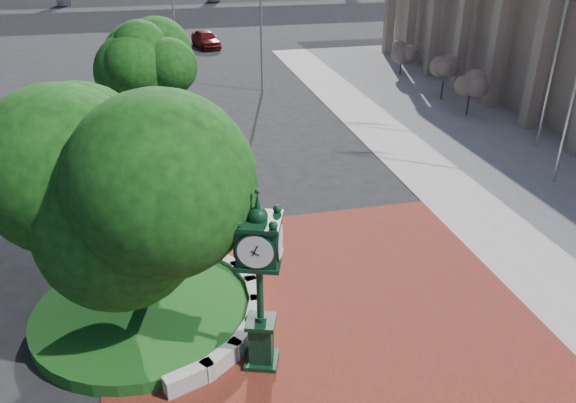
# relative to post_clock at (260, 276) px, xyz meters

# --- Properties ---
(ground) EXTENTS (200.00, 200.00, 0.00)m
(ground) POSITION_rel_post_clock_xyz_m (2.04, 2.57, -2.68)
(ground) COLOR black
(ground) RESTS_ON ground
(plaza) EXTENTS (12.00, 12.00, 0.04)m
(plaza) POSITION_rel_post_clock_xyz_m (2.04, 1.57, -2.66)
(plaza) COLOR maroon
(plaza) RESTS_ON ground
(sidewalk) EXTENTS (20.00, 50.00, 0.04)m
(sidewalk) POSITION_rel_post_clock_xyz_m (18.04, 12.57, -2.66)
(sidewalk) COLOR #9E9B93
(sidewalk) RESTS_ON ground
(planter_wall) EXTENTS (2.96, 6.77, 0.54)m
(planter_wall) POSITION_rel_post_clock_xyz_m (-0.67, 2.57, -2.41)
(planter_wall) COLOR #9E9B93
(planter_wall) RESTS_ON ground
(grass_bed) EXTENTS (6.10, 6.10, 0.40)m
(grass_bed) POSITION_rel_post_clock_xyz_m (-2.96, 2.57, -2.48)
(grass_bed) COLOR #134415
(grass_bed) RESTS_ON ground
(tree_planter) EXTENTS (5.20, 5.20, 6.33)m
(tree_planter) POSITION_rel_post_clock_xyz_m (-2.96, 2.57, 1.04)
(tree_planter) COLOR #38281C
(tree_planter) RESTS_ON ground
(tree_street) EXTENTS (4.40, 4.40, 5.45)m
(tree_street) POSITION_rel_post_clock_xyz_m (-1.96, 20.57, 0.56)
(tree_street) COLOR #38281C
(tree_street) RESTS_ON ground
(post_clock) EXTENTS (1.24, 1.24, 4.88)m
(post_clock) POSITION_rel_post_clock_xyz_m (0.00, 0.00, 0.00)
(post_clock) COLOR black
(post_clock) RESTS_ON ground
(parked_car) EXTENTS (2.59, 4.69, 1.51)m
(parked_car) POSITION_rel_post_clock_xyz_m (2.67, 40.38, -1.93)
(parked_car) COLOR #520D0B
(parked_car) RESTS_ON ground
(flagpole_a) EXTENTS (1.79, 0.49, 11.63)m
(flagpole_a) POSITION_rel_post_clock_xyz_m (16.25, 11.82, 3.28)
(flagpole_a) COLOR silver
(flagpole_a) RESTS_ON ground
(street_lamp_near) EXTENTS (1.84, 0.92, 8.68)m
(street_lamp_near) POSITION_rel_post_clock_xyz_m (5.09, 25.25, 2.41)
(street_lamp_near) COLOR slate
(street_lamp_near) RESTS_ON ground
(shrub_near) EXTENTS (1.20, 1.20, 2.20)m
(shrub_near) POSITION_rel_post_clock_xyz_m (15.47, 17.36, -1.09)
(shrub_near) COLOR #38281C
(shrub_near) RESTS_ON ground
(shrub_mid) EXTENTS (1.20, 1.20, 2.20)m
(shrub_mid) POSITION_rel_post_clock_xyz_m (15.52, 20.64, -1.09)
(shrub_mid) COLOR #38281C
(shrub_mid) RESTS_ON ground
(shrub_far) EXTENTS (1.20, 1.20, 2.20)m
(shrub_far) POSITION_rel_post_clock_xyz_m (15.55, 27.17, -1.09)
(shrub_far) COLOR #38281C
(shrub_far) RESTS_ON ground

